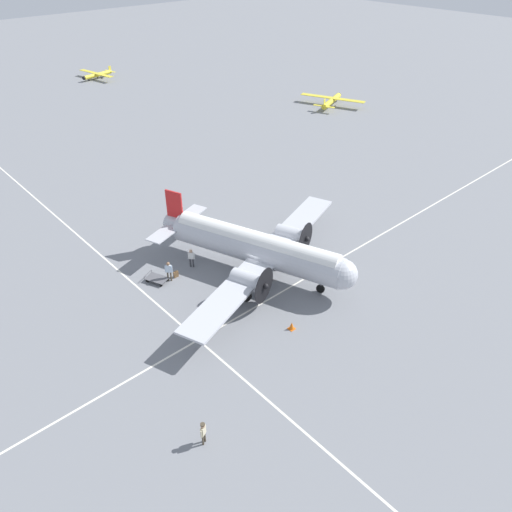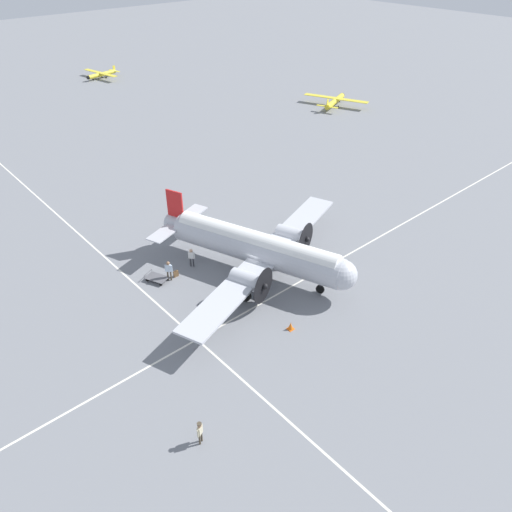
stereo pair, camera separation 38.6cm
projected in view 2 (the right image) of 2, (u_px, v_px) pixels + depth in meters
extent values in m
plane|color=slate|center=(256.00, 272.00, 42.23)|extent=(300.00, 300.00, 0.00)
cube|color=silver|center=(284.00, 290.00, 40.08)|extent=(120.00, 0.16, 0.01)
cube|color=silver|center=(170.00, 316.00, 37.52)|extent=(0.16, 120.00, 0.01)
cylinder|color=silver|center=(256.00, 249.00, 40.92)|extent=(7.34, 14.97, 2.48)
cylinder|color=white|center=(256.00, 242.00, 40.54)|extent=(6.39, 14.04, 1.74)
sphere|color=silver|center=(342.00, 275.00, 37.87)|extent=(2.36, 2.36, 2.36)
cylinder|color=silver|center=(182.00, 225.00, 43.90)|extent=(2.26, 3.21, 1.36)
cube|color=red|center=(175.00, 206.00, 43.16)|extent=(0.68, 1.60, 2.85)
cube|color=silver|center=(178.00, 223.00, 43.98)|extent=(7.24, 3.77, 0.10)
cube|color=silver|center=(268.00, 255.00, 40.65)|extent=(21.90, 9.70, 0.20)
cylinder|color=silver|center=(291.00, 235.00, 43.29)|extent=(2.14, 2.87, 1.36)
cylinder|color=black|center=(306.00, 239.00, 42.72)|extent=(2.72, 0.99, 2.87)
sphere|color=black|center=(307.00, 239.00, 42.67)|extent=(0.48, 0.48, 0.48)
cylinder|color=silver|center=(247.00, 280.00, 37.78)|extent=(2.14, 2.87, 1.36)
cylinder|color=black|center=(263.00, 286.00, 37.20)|extent=(2.72, 0.99, 2.87)
sphere|color=black|center=(265.00, 286.00, 37.15)|extent=(0.48, 0.48, 0.48)
cylinder|color=#4C4C51|center=(288.00, 244.00, 43.97)|extent=(0.18, 0.18, 0.95)
cylinder|color=black|center=(288.00, 249.00, 44.23)|extent=(0.65, 1.14, 1.10)
cylinder|color=#4C4C51|center=(244.00, 290.00, 38.45)|extent=(0.18, 0.18, 0.95)
cylinder|color=black|center=(244.00, 295.00, 38.72)|extent=(0.65, 1.14, 1.10)
cylinder|color=#4C4C51|center=(321.00, 285.00, 39.41)|extent=(0.14, 0.14, 0.87)
cylinder|color=black|center=(320.00, 289.00, 39.65)|extent=(0.40, 0.72, 0.70)
cylinder|color=#473D2D|center=(200.00, 439.00, 28.07)|extent=(0.11, 0.11, 0.79)
cylinder|color=#473D2D|center=(202.00, 436.00, 28.25)|extent=(0.11, 0.11, 0.79)
cube|color=beige|center=(200.00, 430.00, 27.77)|extent=(0.42, 0.33, 0.59)
sphere|color=tan|center=(199.00, 425.00, 27.54)|extent=(0.26, 0.26, 0.26)
cylinder|color=beige|center=(198.00, 434.00, 27.61)|extent=(0.09, 0.09, 0.56)
cylinder|color=beige|center=(202.00, 427.00, 27.97)|extent=(0.09, 0.09, 0.56)
cube|color=navy|center=(198.00, 429.00, 27.76)|extent=(0.05, 0.03, 0.38)
cylinder|color=#473D2D|center=(199.00, 424.00, 27.47)|extent=(0.37, 0.37, 0.07)
cylinder|color=#473D2D|center=(168.00, 276.00, 41.04)|extent=(0.13, 0.13, 0.87)
cylinder|color=#473D2D|center=(171.00, 276.00, 41.02)|extent=(0.13, 0.13, 0.87)
cube|color=silver|center=(169.00, 268.00, 40.60)|extent=(0.44, 0.44, 0.65)
sphere|color=#8C6647|center=(168.00, 263.00, 40.34)|extent=(0.29, 0.29, 0.29)
cylinder|color=silver|center=(165.00, 268.00, 40.64)|extent=(0.10, 0.10, 0.62)
cylinder|color=silver|center=(172.00, 268.00, 40.61)|extent=(0.10, 0.10, 0.62)
cube|color=maroon|center=(169.00, 266.00, 40.65)|extent=(0.04, 0.04, 0.42)
cylinder|color=#2D2D33|center=(191.00, 262.00, 42.70)|extent=(0.12, 0.12, 0.83)
cylinder|color=#2D2D33|center=(193.00, 262.00, 42.68)|extent=(0.12, 0.12, 0.83)
cube|color=white|center=(191.00, 255.00, 42.28)|extent=(0.41, 0.42, 0.62)
sphere|color=tan|center=(191.00, 251.00, 42.03)|extent=(0.28, 0.28, 0.28)
cylinder|color=white|center=(189.00, 255.00, 42.32)|extent=(0.10, 0.10, 0.59)
cylinder|color=white|center=(194.00, 256.00, 42.28)|extent=(0.10, 0.10, 0.59)
cube|color=maroon|center=(192.00, 254.00, 42.32)|extent=(0.04, 0.04, 0.40)
cube|color=brown|center=(176.00, 274.00, 41.52)|extent=(0.43, 0.16, 0.55)
cube|color=#4A3520|center=(176.00, 271.00, 41.34)|extent=(0.16, 0.11, 0.02)
cube|color=#56565B|center=(157.00, 278.00, 41.02)|extent=(1.71, 2.07, 0.04)
cube|color=#56565B|center=(148.00, 273.00, 41.20)|extent=(1.03, 0.46, 0.04)
cylinder|color=#56565B|center=(152.00, 270.00, 41.65)|extent=(0.04, 0.04, 0.22)
cylinder|color=#56565B|center=(144.00, 277.00, 40.87)|extent=(0.04, 0.04, 0.22)
cylinder|color=black|center=(167.00, 278.00, 41.20)|extent=(0.16, 0.28, 0.28)
cylinder|color=black|center=(161.00, 284.00, 40.54)|extent=(0.16, 0.28, 0.28)
cylinder|color=black|center=(153.00, 274.00, 41.69)|extent=(0.16, 0.28, 0.28)
cylinder|color=black|center=(147.00, 280.00, 41.03)|extent=(0.16, 0.28, 0.28)
cylinder|color=yellow|center=(335.00, 101.00, 79.88)|extent=(6.90, 3.43, 0.87)
sphere|color=black|center=(342.00, 95.00, 82.62)|extent=(0.78, 0.78, 0.78)
cube|color=yellow|center=(336.00, 98.00, 79.96)|extent=(4.96, 10.28, 0.08)
cube|color=yellow|center=(328.00, 103.00, 76.93)|extent=(0.61, 0.29, 1.13)
cube|color=yellow|center=(327.00, 106.00, 77.25)|extent=(1.79, 3.42, 0.04)
cylinder|color=black|center=(340.00, 101.00, 82.11)|extent=(0.29, 0.18, 0.28)
cylinder|color=#4C4C51|center=(340.00, 101.00, 82.05)|extent=(0.06, 0.06, 0.21)
cylinder|color=black|center=(329.00, 105.00, 80.25)|extent=(0.29, 0.18, 0.28)
cylinder|color=#4C4C51|center=(329.00, 105.00, 80.19)|extent=(0.06, 0.06, 0.21)
cylinder|color=black|center=(338.00, 107.00, 79.65)|extent=(0.29, 0.18, 0.28)
cylinder|color=#4C4C51|center=(338.00, 106.00, 79.59)|extent=(0.06, 0.06, 0.21)
cylinder|color=yellow|center=(102.00, 74.00, 94.41)|extent=(6.03, 1.81, 0.73)
sphere|color=black|center=(88.00, 78.00, 92.36)|extent=(0.66, 0.66, 0.66)
cube|color=yellow|center=(100.00, 73.00, 94.01)|extent=(2.55, 9.01, 0.08)
cube|color=yellow|center=(114.00, 68.00, 95.99)|extent=(0.54, 0.16, 0.95)
cube|color=yellow|center=(114.00, 71.00, 96.26)|extent=(0.99, 2.97, 0.04)
cylinder|color=black|center=(93.00, 80.00, 93.34)|extent=(0.29, 0.13, 0.28)
cylinder|color=#4C4C51|center=(93.00, 79.00, 93.28)|extent=(0.06, 0.06, 0.21)
cylinder|color=black|center=(106.00, 78.00, 94.60)|extent=(0.29, 0.13, 0.28)
cylinder|color=#4C4C51|center=(106.00, 77.00, 94.54)|extent=(0.06, 0.06, 0.21)
cylinder|color=black|center=(102.00, 77.00, 95.29)|extent=(0.29, 0.13, 0.28)
cylinder|color=#4C4C51|center=(102.00, 76.00, 95.23)|extent=(0.06, 0.06, 0.21)
cube|color=orange|center=(290.00, 329.00, 36.27)|extent=(0.47, 0.47, 0.03)
cone|color=orange|center=(291.00, 326.00, 36.10)|extent=(0.39, 0.39, 0.61)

